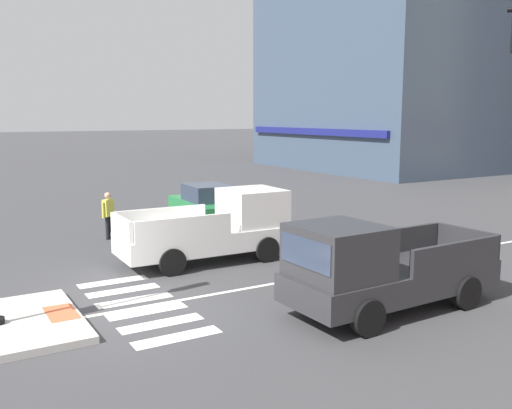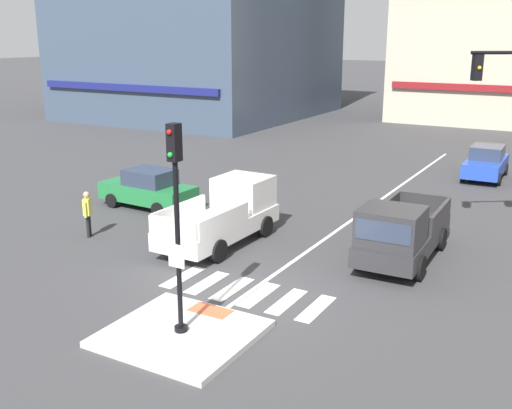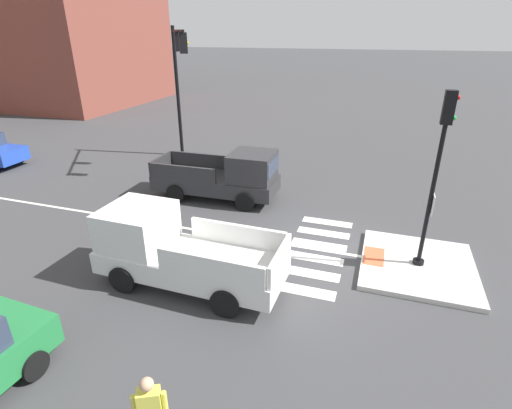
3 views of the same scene
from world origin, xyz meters
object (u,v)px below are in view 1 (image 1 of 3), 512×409
object	(u,v)px
pickup_truck_charcoal_eastbound_mid	(377,270)
pickup_truck_white_westbound_near	(220,228)
pedestrian_at_curb_left	(108,212)
car_green_cross_left	(206,205)

from	to	relation	value
pickup_truck_charcoal_eastbound_mid	pickup_truck_white_westbound_near	distance (m)	5.94
pickup_truck_charcoal_eastbound_mid	pedestrian_at_curb_left	world-z (taller)	pickup_truck_charcoal_eastbound_mid
car_green_cross_left	pickup_truck_charcoal_eastbound_mid	size ratio (longest dim) A/B	0.81
pickup_truck_white_westbound_near	pedestrian_at_curb_left	distance (m)	4.97
pickup_truck_charcoal_eastbound_mid	car_green_cross_left	bearing A→B (deg)	174.33
car_green_cross_left	pickup_truck_white_westbound_near	bearing A→B (deg)	-21.14
pickup_truck_white_westbound_near	pedestrian_at_curb_left	world-z (taller)	pickup_truck_white_westbound_near
car_green_cross_left	pickup_truck_charcoal_eastbound_mid	bearing A→B (deg)	-5.67
pickup_truck_white_westbound_near	pickup_truck_charcoal_eastbound_mid	bearing A→B (deg)	8.54
car_green_cross_left	pickup_truck_charcoal_eastbound_mid	xyz separation A→B (m)	(10.98, -1.09, 0.17)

